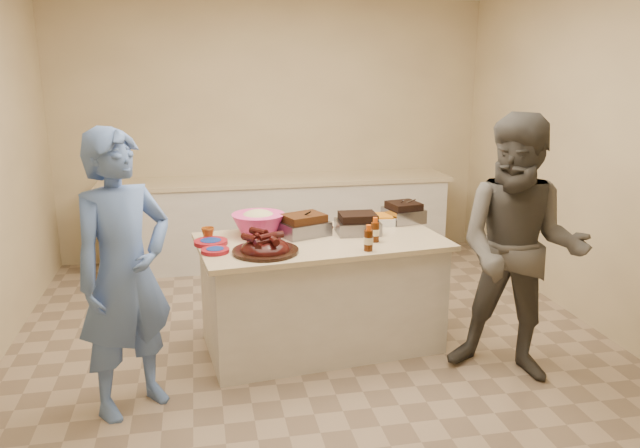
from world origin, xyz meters
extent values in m
cube|color=#47230F|center=(-0.05, 0.26, 0.83)|extent=(0.41, 0.36, 0.10)
cube|color=black|center=(0.35, 0.24, 0.83)|extent=(0.33, 0.28, 0.09)
cube|color=gray|center=(0.79, 0.50, 0.83)|extent=(0.32, 0.32, 0.11)
cylinder|color=silver|center=(0.04, 0.41, 0.83)|extent=(0.36, 0.36, 0.05)
cube|color=orange|center=(0.55, 0.48, 0.83)|extent=(0.32, 0.26, 0.08)
cylinder|color=#3B1804|center=(0.31, -0.20, 0.83)|extent=(0.07, 0.07, 0.18)
cylinder|color=#3B1804|center=(0.41, 0.00, 0.83)|extent=(0.07, 0.07, 0.18)
cylinder|color=yellow|center=(-0.06, 0.27, 0.83)|extent=(0.05, 0.05, 0.13)
imported|color=silver|center=(-0.11, 0.38, 0.83)|extent=(0.16, 0.06, 0.15)
cylinder|color=maroon|center=(-0.74, 0.16, 0.83)|extent=(0.26, 0.26, 0.03)
cylinder|color=maroon|center=(-0.71, -0.05, 0.83)|extent=(0.21, 0.21, 0.03)
imported|color=#9F4C14|center=(-0.75, 0.29, 0.83)|extent=(0.10, 0.10, 0.09)
cube|color=maroon|center=(-0.28, 0.45, 0.83)|extent=(0.22, 0.18, 0.10)
imported|color=#5376C0|center=(-1.25, -0.49, 0.00)|extent=(1.55, 1.76, 0.41)
imported|color=#55524D|center=(1.23, -0.55, 0.00)|extent=(1.70, 1.95, 0.67)
camera|label=1|loc=(-0.80, -4.10, 2.08)|focal=35.00mm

